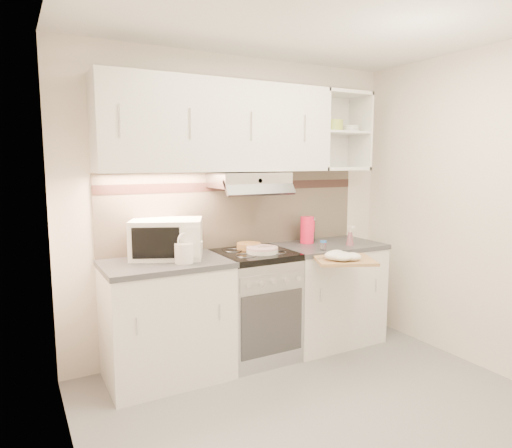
# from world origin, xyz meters

# --- Properties ---
(ground) EXTENTS (3.00, 3.00, 0.00)m
(ground) POSITION_xyz_m (0.00, 0.00, 0.00)
(ground) COLOR gray
(ground) RESTS_ON ground
(room_shell) EXTENTS (3.04, 2.84, 2.52)m
(room_shell) POSITION_xyz_m (0.00, 0.37, 1.63)
(room_shell) COLOR silver
(room_shell) RESTS_ON ground
(base_cabinet_left) EXTENTS (0.90, 0.60, 0.86)m
(base_cabinet_left) POSITION_xyz_m (-0.75, 1.10, 0.43)
(base_cabinet_left) COLOR white
(base_cabinet_left) RESTS_ON ground
(worktop_left) EXTENTS (0.92, 0.62, 0.04)m
(worktop_left) POSITION_xyz_m (-0.75, 1.10, 0.88)
(worktop_left) COLOR #47474C
(worktop_left) RESTS_ON base_cabinet_left
(base_cabinet_right) EXTENTS (0.90, 0.60, 0.86)m
(base_cabinet_right) POSITION_xyz_m (0.75, 1.10, 0.43)
(base_cabinet_right) COLOR white
(base_cabinet_right) RESTS_ON ground
(worktop_right) EXTENTS (0.92, 0.62, 0.04)m
(worktop_right) POSITION_xyz_m (0.75, 1.10, 0.88)
(worktop_right) COLOR #47474C
(worktop_right) RESTS_ON base_cabinet_right
(electric_range) EXTENTS (0.60, 0.60, 0.90)m
(electric_range) POSITION_xyz_m (0.00, 1.10, 0.45)
(electric_range) COLOR #B7B7BC
(electric_range) RESTS_ON ground
(microwave) EXTENTS (0.63, 0.57, 0.30)m
(microwave) POSITION_xyz_m (-0.69, 1.22, 1.05)
(microwave) COLOR white
(microwave) RESTS_ON worktop_left
(watering_can) EXTENTS (0.25, 0.16, 0.22)m
(watering_can) POSITION_xyz_m (-0.64, 0.98, 0.98)
(watering_can) COLOR white
(watering_can) RESTS_ON worktop_left
(plate_stack) EXTENTS (0.26, 0.26, 0.05)m
(plate_stack) POSITION_xyz_m (0.03, 1.02, 0.92)
(plate_stack) COLOR silver
(plate_stack) RESTS_ON electric_range
(bread_loaf) EXTENTS (0.20, 0.20, 0.05)m
(bread_loaf) POSITION_xyz_m (0.01, 1.22, 0.93)
(bread_loaf) COLOR #AC6C4A
(bread_loaf) RESTS_ON electric_range
(pink_pitcher) EXTENTS (0.13, 0.12, 0.24)m
(pink_pitcher) POSITION_xyz_m (0.60, 1.22, 1.02)
(pink_pitcher) COLOR #FF1A46
(pink_pitcher) RESTS_ON worktop_right
(glass_jar) EXTENTS (0.11, 0.11, 0.22)m
(glass_jar) POSITION_xyz_m (0.68, 1.29, 1.01)
(glass_jar) COLOR white
(glass_jar) RESTS_ON worktop_right
(spice_jar) EXTENTS (0.05, 0.05, 0.08)m
(spice_jar) POSITION_xyz_m (0.53, 0.88, 0.94)
(spice_jar) COLOR white
(spice_jar) RESTS_ON worktop_right
(spray_bottle) EXTENTS (0.07, 0.07, 0.19)m
(spray_bottle) POSITION_xyz_m (0.88, 0.95, 0.97)
(spray_bottle) COLOR pink
(spray_bottle) RESTS_ON worktop_right
(cutting_board) EXTENTS (0.56, 0.54, 0.02)m
(cutting_board) POSITION_xyz_m (0.52, 0.60, 0.87)
(cutting_board) COLOR tan
(cutting_board) RESTS_ON base_cabinet_right
(dish_towel) EXTENTS (0.33, 0.29, 0.08)m
(dish_towel) POSITION_xyz_m (0.50, 0.58, 0.92)
(dish_towel) COLOR white
(dish_towel) RESTS_ON cutting_board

